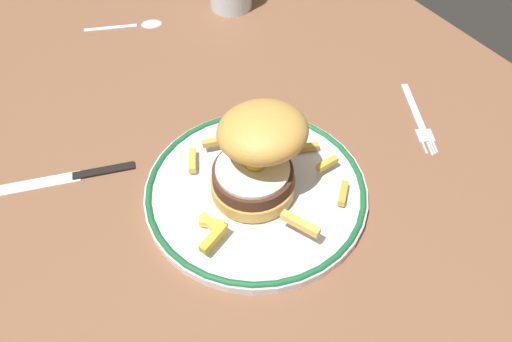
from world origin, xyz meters
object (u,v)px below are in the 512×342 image
Objects in this scene: fork at (418,118)px; dinner_plate at (256,191)px; knife at (76,175)px; spoon at (143,23)px; burger at (259,151)px.

dinner_plate is at bearing -91.70° from fork.
knife is (-14.97, -18.16, -0.58)cm from dinner_plate.
dinner_plate is 42.27cm from spoon.
burger is 24.88cm from knife.
fork is at bearing 87.56° from burger.
knife reaches higher than fork.
knife is at bearing -129.49° from dinner_plate.
spoon is at bearing 176.31° from burger.
dinner_plate reaches higher than fork.
knife is 1.36× the size of spoon.
knife is at bearing -38.37° from spoon.
burger reaches higher than spoon.
dinner_plate is at bearing -63.01° from burger.
dinner_plate is 23.55cm from knife.
knife is at bearing -109.22° from fork.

